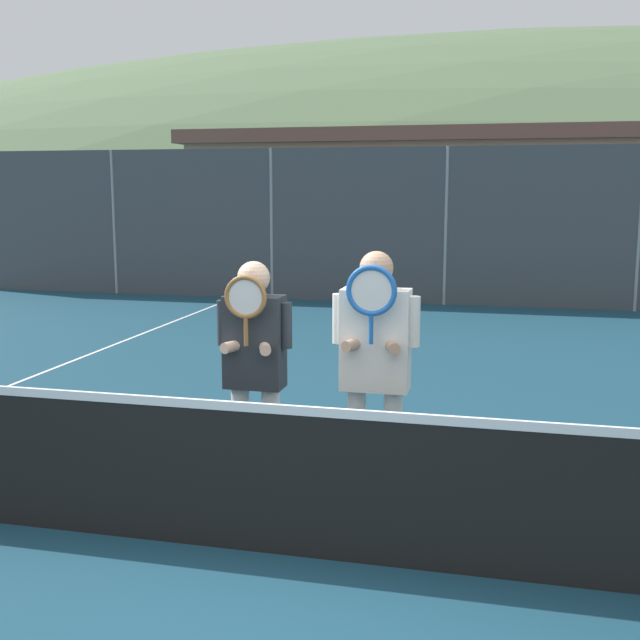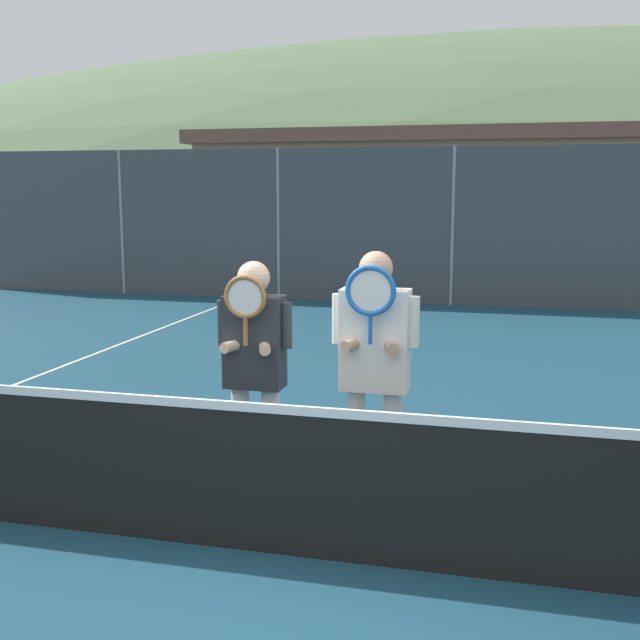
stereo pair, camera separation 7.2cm
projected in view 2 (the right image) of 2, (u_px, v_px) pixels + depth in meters
ground_plane at (283, 554)px, 4.90m from camera, size 120.00×120.00×0.00m
hill_distant at (507, 220)px, 53.68m from camera, size 112.52×62.51×21.88m
clubhouse_building at (512, 199)px, 22.03m from camera, size 17.23×5.50×3.72m
fence_back at (453, 227)px, 15.04m from camera, size 20.64×0.06×2.97m
tennis_net at (283, 478)px, 4.82m from camera, size 11.31×0.09×1.05m
player_leftmost at (254, 359)px, 5.62m from camera, size 0.55×0.34×1.72m
player_center_left at (375, 358)px, 5.37m from camera, size 0.59×0.34×1.81m
car_far_left at (236, 246)px, 18.52m from camera, size 4.22×1.93×1.70m
car_left_of_center at (450, 250)px, 17.26m from camera, size 4.39×2.01×1.70m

